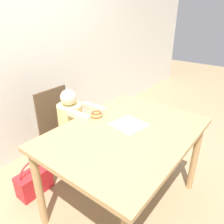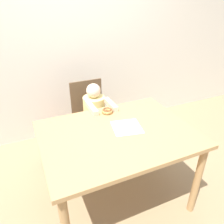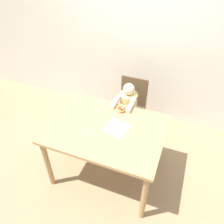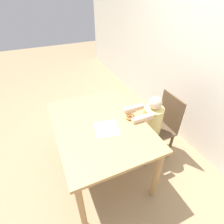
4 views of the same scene
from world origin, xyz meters
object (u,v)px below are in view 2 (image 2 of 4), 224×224
object	(u,v)px
chair	(91,119)
donut	(107,111)
child_figure	(95,123)
handbag	(58,152)

from	to	relation	value
chair	donut	bearing A→B (deg)	-87.75
chair	child_figure	xyz separation A→B (m)	(0.00, -0.13, 0.02)
child_figure	handbag	world-z (taller)	child_figure
chair	donut	xyz separation A→B (m)	(0.02, -0.46, 0.33)
handbag	child_figure	bearing A→B (deg)	-11.73
handbag	chair	bearing A→B (deg)	5.34
chair	child_figure	world-z (taller)	child_figure
child_figure	donut	xyz separation A→B (m)	(0.02, -0.32, 0.31)
chair	handbag	size ratio (longest dim) A/B	2.47
chair	donut	distance (m)	0.57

